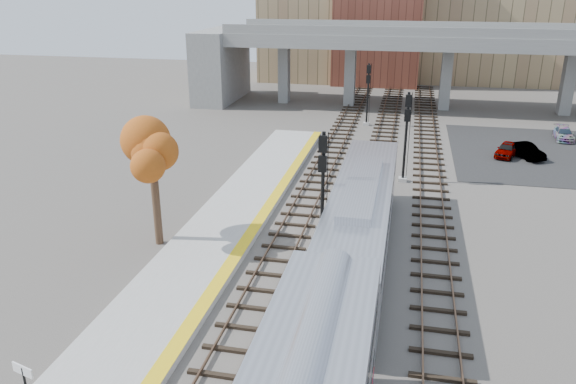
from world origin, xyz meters
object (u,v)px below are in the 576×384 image
at_px(signal_mast_near, 322,196).
at_px(car_c, 564,134).
at_px(signal_mast_far, 368,97).
at_px(tree, 152,157).
at_px(car_a, 507,149).
at_px(signal_mast_mid, 406,140).
at_px(locomotive, 361,219).
at_px(car_b, 526,151).

xyz_separation_m(signal_mast_near, car_c, (18.54, 27.85, -2.72)).
xyz_separation_m(signal_mast_far, car_c, (18.54, -1.79, -2.39)).
distance_m(tree, car_a, 31.13).
xyz_separation_m(signal_mast_mid, tree, (-13.25, -13.54, 1.90)).
relative_size(signal_mast_mid, signal_mast_far, 1.06).
relative_size(locomotive, signal_mast_near, 2.81).
xyz_separation_m(locomotive, car_b, (11.93, 21.26, -1.62)).
height_order(tree, car_c, tree).
xyz_separation_m(tree, car_b, (23.18, 21.78, -4.47)).
xyz_separation_m(signal_mast_mid, signal_mast_far, (-4.10, 16.95, -0.25)).
height_order(signal_mast_far, tree, tree).
bearing_deg(car_c, signal_mast_far, 178.37).
relative_size(signal_mast_near, car_c, 1.79).
bearing_deg(car_a, tree, -113.23).
bearing_deg(locomotive, signal_mast_far, 94.01).
distance_m(locomotive, car_b, 24.43).
xyz_separation_m(signal_mast_far, tree, (-9.15, -30.49, 2.15)).
distance_m(signal_mast_near, car_a, 24.62).
distance_m(locomotive, car_a, 23.82).
height_order(car_b, car_c, car_b).
xyz_separation_m(signal_mast_near, signal_mast_mid, (4.10, 12.69, -0.08)).
relative_size(signal_mast_far, car_c, 1.66).
bearing_deg(car_b, car_c, 27.14).
relative_size(signal_mast_near, signal_mast_far, 1.08).
relative_size(signal_mast_far, car_b, 1.69).
bearing_deg(locomotive, car_a, 63.87).
height_order(signal_mast_mid, tree, tree).
relative_size(car_b, car_c, 0.98).
height_order(tree, car_b, tree).
distance_m(signal_mast_near, signal_mast_mid, 13.34).
bearing_deg(signal_mast_mid, car_c, 46.39).
distance_m(tree, car_b, 32.12).
distance_m(signal_mast_near, car_b, 25.34).
relative_size(tree, car_a, 1.92).
height_order(signal_mast_mid, signal_mast_far, signal_mast_mid).
bearing_deg(signal_mast_mid, tree, -134.37).
relative_size(tree, car_b, 1.85).
distance_m(signal_mast_mid, car_a, 12.14).
bearing_deg(tree, car_a, 45.19).
relative_size(car_a, car_b, 0.97).
height_order(locomotive, car_b, locomotive).
bearing_deg(signal_mast_far, car_b, -31.81).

